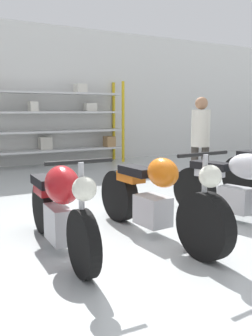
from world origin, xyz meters
name	(u,v)px	position (x,y,z in m)	size (l,w,h in m)	color
ground_plane	(143,230)	(0.00, 0.00, 0.00)	(30.00, 30.00, 0.00)	#B2B7B7
back_wall	(15,95)	(0.00, 6.02, 1.80)	(30.00, 0.08, 3.60)	silver
shelving_rack	(46,121)	(0.67, 5.66, 1.14)	(4.45, 0.63, 2.20)	gold
motorcycle_red	(60,205)	(-1.09, -0.18, 0.48)	(0.59, 1.96, 1.02)	black
motorcycle_orange	(156,199)	(-0.01, -0.30, 0.44)	(0.62, 2.21, 1.04)	black
motorcycle_silver	(240,187)	(1.24, -0.35, 0.46)	(0.84, 1.99, 1.02)	black
person_browsing	(200,137)	(2.02, 1.32, 0.97)	(0.45, 0.45, 1.65)	#38332D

